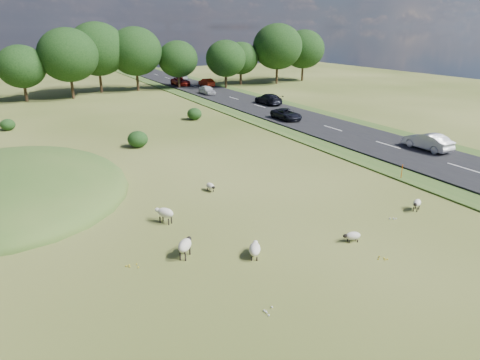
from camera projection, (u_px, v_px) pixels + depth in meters
name	position (u px, v px, depth m)	size (l,w,h in m)	color
ground	(145.00, 144.00, 41.70)	(160.00, 160.00, 0.00)	#3B4A17
mound	(9.00, 191.00, 29.75)	(16.00, 20.00, 4.00)	#33561E
road	(267.00, 109.00, 58.80)	(8.00, 150.00, 0.25)	black
treeline	(73.00, 55.00, 68.48)	(96.28, 14.66, 11.70)	black
shrubs	(130.00, 126.00, 46.13)	(22.03, 15.43, 1.55)	black
marker_post	(402.00, 172.00, 31.79)	(0.06, 0.06, 1.20)	#D8590C
sheep_0	(417.00, 203.00, 26.42)	(1.03, 0.77, 0.73)	#BDB49D
sheep_1	(165.00, 213.00, 24.70)	(1.06, 1.30, 0.94)	#BDB49D
sheep_2	(185.00, 245.00, 21.01)	(1.17, 1.26, 0.95)	#BDB49D
sheep_3	(353.00, 236.00, 22.60)	(1.04, 0.65, 0.57)	#BDB49D
sheep_4	(211.00, 186.00, 29.62)	(0.52, 1.02, 0.58)	#BDB49D
sheep_5	(255.00, 249.00, 21.06)	(1.05, 1.29, 0.74)	#BDB49D
car_0	(286.00, 114.00, 51.40)	(2.10, 4.55, 1.27)	black
car_1	(181.00, 82.00, 81.36)	(2.46, 5.34, 1.48)	maroon
car_2	(268.00, 99.00, 61.64)	(2.12, 5.22, 1.51)	black
car_3	(207.00, 82.00, 79.99)	(1.56, 4.48, 1.48)	#9C2511
car_4	(428.00, 141.00, 38.70)	(1.60, 4.59, 1.51)	silver
car_6	(207.00, 90.00, 71.00)	(1.63, 4.05, 1.38)	silver
car_7	(182.00, 76.00, 91.01)	(1.71, 4.20, 1.22)	#B7BABF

